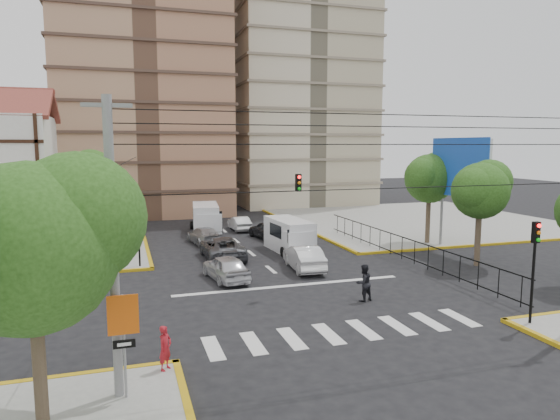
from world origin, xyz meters
name	(u,v)px	position (x,y,z in m)	size (l,w,h in m)	color
ground	(298,292)	(0.00, 0.00, 0.00)	(160.00, 160.00, 0.00)	black
sidewalk_ne	(415,220)	(20.00, 20.00, 0.07)	(26.00, 26.00, 0.15)	gray
crosswalk_stripes	(346,332)	(0.00, -6.00, 0.01)	(12.00, 2.40, 0.01)	silver
stop_line	(290,286)	(0.00, 1.20, 0.01)	(13.00, 0.40, 0.01)	silver
tower_beige	(297,20)	(14.00, 40.00, 24.00)	(17.00, 16.00, 48.00)	tan
park_fence	(402,261)	(9.00, 4.50, 0.00)	(0.10, 22.50, 1.66)	black
billboard	(460,169)	(14.45, 6.00, 6.00)	(0.36, 6.20, 8.10)	slate
tree_sw_near	(36,240)	(-10.90, -9.99, 5.27)	(5.63, 4.60, 7.57)	#473828
tree_park_a	(481,188)	(13.08, 2.01, 5.01)	(4.41, 3.60, 6.83)	#473828
tree_park_c	(430,176)	(14.09, 9.01, 5.34)	(4.65, 3.80, 7.25)	#473828
tree_tudor	(77,179)	(-11.90, 16.01, 5.22)	(5.39, 4.40, 7.43)	#473828
traffic_light_se	(534,255)	(7.80, -7.80, 3.11)	(0.28, 0.22, 4.40)	black
traffic_light_nw	(138,220)	(-7.80, 7.80, 3.11)	(0.28, 0.22, 4.40)	black
traffic_light_hanging	(313,184)	(0.00, -2.04, 5.90)	(18.00, 9.12, 0.92)	black
utility_pole_sw	(113,247)	(-9.00, -9.00, 4.77)	(1.40, 0.28, 9.00)	slate
district_sign	(123,324)	(-8.80, -9.24, 2.45)	(0.90, 0.12, 3.20)	slate
van_right_lane	(290,236)	(2.81, 9.51, 1.15)	(2.43, 5.38, 2.36)	silver
van_left_lane	(206,219)	(-1.66, 19.65, 1.21)	(2.85, 5.76, 2.49)	silver
car_silver_front_left	(226,267)	(-3.17, 3.45, 0.74)	(1.75, 4.36, 1.49)	silver
car_white_front_right	(304,257)	(1.97, 4.39, 0.77)	(1.63, 4.69, 1.54)	white
car_grey_mid_left	(222,248)	(-2.32, 8.88, 0.77)	(2.54, 5.51, 1.53)	#54555B
car_silver_rear_left	(204,235)	(-2.69, 14.45, 0.67)	(1.87, 4.61, 1.34)	#A7A8AC
car_darkgrey_mid_right	(267,230)	(2.65, 15.06, 0.75)	(1.76, 4.38, 1.49)	#242426
car_white_rear_right	(239,223)	(1.37, 19.71, 0.65)	(1.37, 3.94, 1.30)	silver
pedestrian_sw_corner	(165,348)	(-7.50, -7.65, 0.92)	(0.56, 0.37, 1.54)	#AB1A25
pedestrian_crosswalk	(364,283)	(2.60, -2.46, 0.93)	(0.90, 0.70, 1.86)	black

